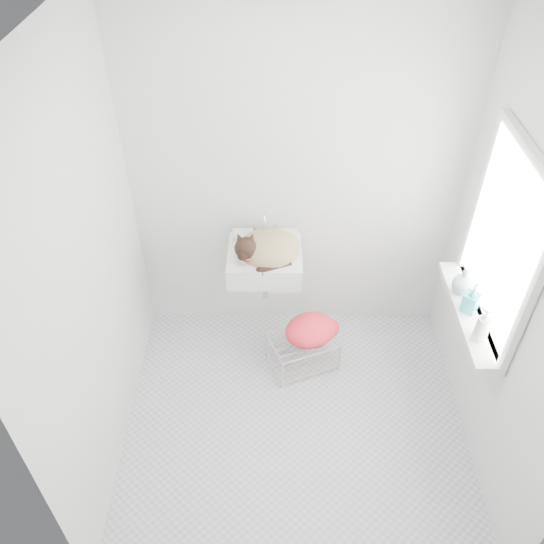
{
  "coord_description": "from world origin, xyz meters",
  "views": [
    {
      "loc": [
        -0.14,
        -2.13,
        3.16
      ],
      "look_at": [
        -0.16,
        0.5,
        0.88
      ],
      "focal_mm": 36.76,
      "sensor_mm": 36.0,
      "label": 1
    }
  ],
  "objects_px": {
    "cat": "(267,249)",
    "bottle_b": "(468,310)",
    "bottle_a": "(478,339)",
    "bottle_c": "(461,291)",
    "wire_rack": "(303,349)",
    "sink": "(265,252)"
  },
  "relations": [
    {
      "from": "cat",
      "to": "wire_rack",
      "type": "bearing_deg",
      "value": -47.77
    },
    {
      "from": "cat",
      "to": "bottle_a",
      "type": "height_order",
      "value": "cat"
    },
    {
      "from": "cat",
      "to": "bottle_b",
      "type": "xyz_separation_m",
      "value": [
        1.19,
        -0.52,
        -0.04
      ]
    },
    {
      "from": "cat",
      "to": "bottle_b",
      "type": "distance_m",
      "value": 1.3
    },
    {
      "from": "bottle_c",
      "to": "cat",
      "type": "bearing_deg",
      "value": 163.25
    },
    {
      "from": "wire_rack",
      "to": "cat",
      "type": "bearing_deg",
      "value": 139.23
    },
    {
      "from": "bottle_b",
      "to": "bottle_c",
      "type": "bearing_deg",
      "value": 90.0
    },
    {
      "from": "wire_rack",
      "to": "bottle_c",
      "type": "xyz_separation_m",
      "value": [
        0.94,
        -0.14,
        0.7
      ]
    },
    {
      "from": "sink",
      "to": "wire_rack",
      "type": "relative_size",
      "value": 1.13
    },
    {
      "from": "sink",
      "to": "bottle_b",
      "type": "bearing_deg",
      "value": -24.15
    },
    {
      "from": "bottle_a",
      "to": "bottle_c",
      "type": "distance_m",
      "value": 0.39
    },
    {
      "from": "cat",
      "to": "bottle_c",
      "type": "relative_size",
      "value": 2.64
    },
    {
      "from": "wire_rack",
      "to": "bottle_b",
      "type": "xyz_separation_m",
      "value": [
        0.94,
        -0.3,
        0.7
      ]
    },
    {
      "from": "bottle_a",
      "to": "bottle_c",
      "type": "xyz_separation_m",
      "value": [
        0.0,
        0.39,
        0.0
      ]
    },
    {
      "from": "cat",
      "to": "bottle_c",
      "type": "height_order",
      "value": "cat"
    },
    {
      "from": "bottle_b",
      "to": "bottle_c",
      "type": "xyz_separation_m",
      "value": [
        0.0,
        0.16,
        0.0
      ]
    },
    {
      "from": "cat",
      "to": "bottle_b",
      "type": "height_order",
      "value": "cat"
    },
    {
      "from": "sink",
      "to": "bottle_b",
      "type": "distance_m",
      "value": 1.32
    },
    {
      "from": "sink",
      "to": "cat",
      "type": "distance_m",
      "value": 0.05
    },
    {
      "from": "wire_rack",
      "to": "bottle_b",
      "type": "relative_size",
      "value": 2.38
    },
    {
      "from": "cat",
      "to": "wire_rack",
      "type": "relative_size",
      "value": 1.04
    },
    {
      "from": "wire_rack",
      "to": "bottle_a",
      "type": "xyz_separation_m",
      "value": [
        0.94,
        -0.53,
        0.7
      ]
    }
  ]
}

